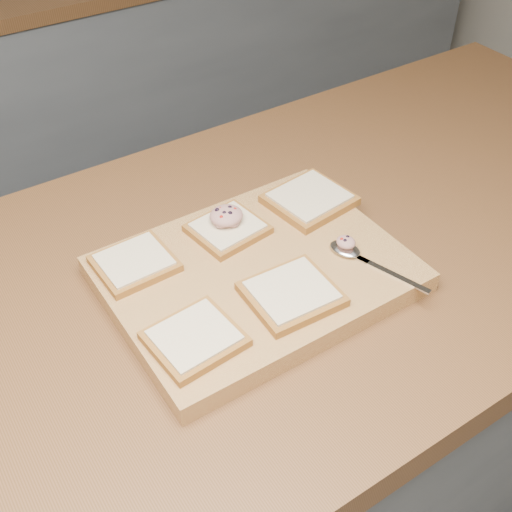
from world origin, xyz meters
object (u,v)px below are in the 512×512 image
Objects in this scene: cutting_board at (256,274)px; bread_far_center at (228,228)px; spoon at (352,253)px; tuna_salad_dollop at (226,215)px.

cutting_board is 3.63× the size of bread_far_center.
bread_far_center is at bearing 86.10° from cutting_board.
cutting_board is 0.15m from spoon.
spoon is (0.13, -0.16, -0.02)m from tuna_salad_dollop.
tuna_salad_dollop is 0.21m from spoon.
tuna_salad_dollop is (0.01, 0.10, 0.05)m from cutting_board.
bread_far_center is at bearing -108.28° from tuna_salad_dollop.
bread_far_center is 0.20m from spoon.
cutting_board is at bearing -94.99° from tuna_salad_dollop.
tuna_salad_dollop reaches higher than bread_far_center.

